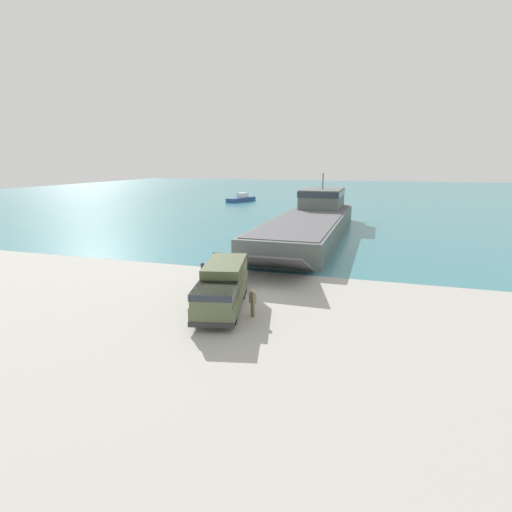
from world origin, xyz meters
TOP-DOWN VIEW (x-y plane):
  - ground_plane at (0.00, 0.00)m, footprint 240.00×240.00m
  - water_surface at (0.00, 96.22)m, footprint 240.00×180.00m
  - landing_craft at (-0.11, 26.71)m, footprint 8.53×39.55m
  - military_truck at (-1.10, -3.13)m, footprint 4.27×8.55m
  - soldier_on_ramp at (1.25, -4.01)m, footprint 0.50×0.45m
  - moored_boat_a at (-23.70, 65.85)m, footprint 5.18×8.91m
  - mooring_bollard at (-5.93, 4.25)m, footprint 0.33×0.33m
  - cargo_crate at (-0.59, -6.09)m, footprint 1.07×1.19m

SIDE VIEW (x-z plane):
  - ground_plane at x=0.00m, z-range 0.00..0.00m
  - water_surface at x=0.00m, z-range 0.00..0.01m
  - cargo_crate at x=-0.59m, z-range 0.00..0.84m
  - mooring_bollard at x=-5.93m, z-range 0.04..0.98m
  - moored_boat_a at x=-23.70m, z-range -0.35..1.72m
  - soldier_on_ramp at x=1.25m, z-range 0.14..1.93m
  - military_truck at x=-1.10m, z-range 0.06..2.90m
  - landing_craft at x=-0.11m, z-range -1.97..5.80m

